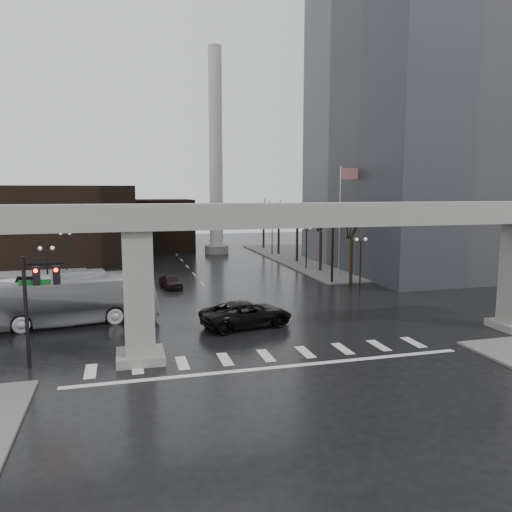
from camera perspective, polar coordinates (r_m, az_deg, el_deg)
The scene contains 24 objects.
ground at distance 30.14m, azimuth 0.60°, elevation -10.71°, with size 160.00×160.00×0.00m, color black.
sidewalk_ne at distance 72.57m, azimuth 12.73°, elevation -0.07°, with size 28.00×36.00×0.15m, color slate.
elevated_guideway at distance 29.11m, azimuth 3.02°, elevation 2.48°, with size 48.00×2.60×8.70m.
office_tower at distance 65.43m, azimuth 19.19°, elevation 17.30°, with size 22.00×26.00×42.00m, color slate.
building_far_left at distance 69.96m, azimuth -20.26°, elevation 3.43°, with size 16.00×14.00×10.00m, color black.
building_far_mid at distance 79.94m, azimuth -10.99°, elevation 3.49°, with size 10.00×10.00×8.00m, color black.
smokestack at distance 74.93m, azimuth -4.61°, elevation 10.49°, with size 3.60×3.60×30.00m.
signal_mast_arm at distance 49.42m, azimuth 4.74°, elevation 3.32°, with size 12.12×0.43×8.00m.
signal_left_pole at distance 28.90m, azimuth -23.82°, elevation -3.81°, with size 2.30×0.30×6.00m.
flagpole_assembly at distance 54.69m, azimuth 9.86°, elevation 5.42°, with size 2.06×0.12×12.00m.
lamp_right_0 at distance 47.06m, azimuth 11.87°, elevation 0.09°, with size 1.22×0.32×5.11m.
lamp_right_1 at distance 59.78m, azimuth 5.78°, elevation 1.76°, with size 1.22×0.32×5.11m.
lamp_right_2 at distance 72.97m, azimuth 1.85°, elevation 2.83°, with size 1.22×0.32×5.11m.
lamp_left_0 at distance 42.36m, azimuth -22.76°, elevation -1.15°, with size 1.22×0.32×5.11m.
lamp_left_1 at distance 56.16m, azimuth -20.91°, elevation 0.93°, with size 1.22×0.32×5.11m.
lamp_left_2 at distance 70.03m, azimuth -19.80°, elevation 2.20°, with size 1.22×0.32×5.11m.
tree_right_0 at distance 51.17m, azimuth 10.84°, elevation -0.08°, with size 1.09×1.58×7.50m.
tree_right_1 at distance 58.40m, azimuth 7.41°, elevation 0.99°, with size 1.09×1.61×7.67m.
tree_right_2 at distance 65.81m, azimuth 4.75°, elevation 1.81°, with size 1.10×1.63×7.85m.
tree_right_3 at distance 73.34m, azimuth 2.62°, elevation 2.47°, with size 1.11×1.66×8.02m.
tree_right_4 at distance 80.96m, azimuth 0.89°, elevation 2.99°, with size 1.12×1.69×8.19m.
pickup_truck at distance 34.89m, azimuth -1.06°, elevation -6.64°, with size 2.97×6.43×1.79m, color black.
city_bus at distance 37.77m, azimuth -21.37°, elevation -4.60°, with size 3.09×13.21×3.68m, color #9B9B9F.
far_car at distance 49.09m, azimuth -9.75°, elevation -2.89°, with size 1.54×3.83×1.30m, color black.
Camera 1 is at (-7.78, -27.55, 9.43)m, focal length 35.00 mm.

